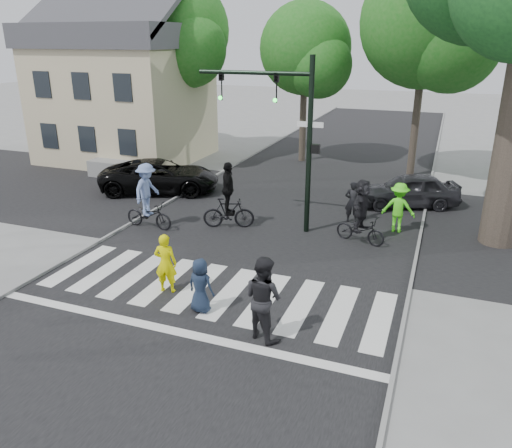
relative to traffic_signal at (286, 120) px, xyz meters
The scene contains 22 objects.
ground 7.33m from the traffic_signal, 93.27° to the right, with size 120.00×120.00×0.00m, color gray.
road_stem 4.09m from the traffic_signal, 106.46° to the right, with size 10.00×70.00×0.01m, color black.
road_cross 4.31m from the traffic_signal, 101.11° to the left, with size 70.00×10.00×0.01m, color black.
curb_left 6.74m from the traffic_signal, 167.50° to the right, with size 0.10×70.00×0.10m, color gray.
curb_right 6.19m from the traffic_signal, 14.31° to the right, with size 0.10×70.00×0.10m, color gray.
crosswalk 6.78m from the traffic_signal, 93.66° to the right, with size 10.00×3.85×0.01m.
traffic_signal is the anchor object (origin of this frame).
bg_tree_0 17.31m from the traffic_signal, 145.17° to the left, with size 5.46×5.20×8.97m.
bg_tree_1 13.26m from the traffic_signal, 134.31° to the left, with size 6.09×5.80×9.80m.
bg_tree_2 10.80m from the traffic_signal, 101.45° to the left, with size 5.04×4.80×8.40m.
bg_tree_3 10.35m from the traffic_signal, 66.46° to the left, with size 6.30×6.00×10.20m.
house 14.17m from the traffic_signal, 146.70° to the left, with size 8.40×8.10×8.82m.
pedestrian_woman 6.65m from the traffic_signal, 104.56° to the right, with size 0.61×0.40×1.67m, color #EEEB01.
pedestrian_child 7.08m from the traffic_signal, 91.30° to the right, with size 0.70×0.45×1.43m, color #1A273D.
pedestrian_adult 7.62m from the traffic_signal, 75.96° to the right, with size 0.97×0.76×2.01m, color black.
cyclist_left 5.66m from the traffic_signal, 160.00° to the right, with size 1.92×1.26×2.39m.
cyclist_mid 3.53m from the traffic_signal, 162.29° to the right, with size 1.92×1.22×2.42m.
cyclist_right 4.06m from the traffic_signal, ahead, with size 1.83×1.70×2.20m.
car_suv 7.72m from the traffic_signal, 159.60° to the left, with size 2.39×5.18×1.44m, color black.
car_grey 6.64m from the traffic_signal, 47.16° to the left, with size 1.61×4.01×1.37m, color #2C2C30.
bystander_hivis 5.03m from the traffic_signal, 16.71° to the left, with size 1.15×0.66×1.78m, color #52FF20.
bystander_dark 4.11m from the traffic_signal, 36.11° to the left, with size 0.57×0.38×1.57m, color black.
Camera 1 is at (5.44, -9.96, 6.46)m, focal length 35.00 mm.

